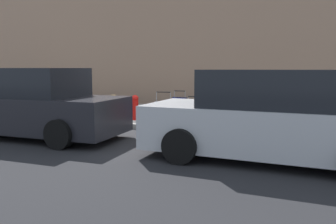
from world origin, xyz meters
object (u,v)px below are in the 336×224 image
Objects in this scene: suitcase_navy_5 at (180,110)px; parked_car_silver_0 at (270,118)px; suitcase_red_4 at (195,114)px; bollard_post at (114,107)px; suitcase_teal_2 at (228,113)px; parking_meter at (300,97)px; suitcase_olive_3 at (212,111)px; fire_hydrant at (135,107)px; suitcase_maroon_1 at (243,115)px; suitcase_black_0 at (262,116)px; parked_car_charcoal_1 at (34,105)px; suitcase_silver_6 at (163,111)px.

parked_car_silver_0 is at bearing 135.95° from suitcase_navy_5.
bollard_post is at bearing 1.86° from suitcase_red_4.
suitcase_teal_2 is at bearing -171.23° from suitcase_red_4.
suitcase_olive_3 is at bearing 5.55° from parking_meter.
suitcase_red_4 is 2.59m from bollard_post.
suitcase_red_4 is 2.80m from parking_meter.
suitcase_teal_2 is 1.11× the size of suitcase_red_4.
parked_car_silver_0 reaches higher than bollard_post.
bollard_post is at bearing 12.65° from fire_hydrant.
parking_meter is at bearing -167.62° from suitcase_maroon_1.
parking_meter is at bearing -174.45° from suitcase_olive_3.
parking_meter reaches higher than suitcase_black_0.
parked_car_charcoal_1 is (4.70, 2.58, 0.32)m from suitcase_maroon_1.
bollard_post is at bearing 5.39° from suitcase_navy_5.
bollard_post is 5.35m from parking_meter.
bollard_post is at bearing 2.36° from suitcase_black_0.
parked_car_charcoal_1 is (3.82, 2.66, 0.27)m from suitcase_olive_3.
suitcase_teal_2 reaches higher than fire_hydrant.
suitcase_red_4 is 0.62× the size of parking_meter.
parking_meter reaches higher than suitcase_red_4.
fire_hydrant is 4.96m from parked_car_silver_0.
suitcase_maroon_1 is 0.81× the size of suitcase_silver_6.
parking_meter is (-1.38, -0.30, 0.50)m from suitcase_maroon_1.
parking_meter is at bearing -166.50° from suitcase_black_0.
suitcase_maroon_1 is at bearing -179.49° from suitcase_red_4.
parked_car_charcoal_1 is at bearing 34.83° from suitcase_olive_3.
suitcase_black_0 is 1.20× the size of suitcase_maroon_1.
parked_car_charcoal_1 is at bearing 61.29° from fire_hydrant.
suitcase_silver_6 is at bearing -1.24° from suitcase_olive_3.
suitcase_navy_5 is 1.23× the size of fire_hydrant.
suitcase_black_0 is at bearing 177.40° from suitcase_teal_2.
suitcase_olive_3 is at bearing -179.28° from fire_hydrant.
fire_hydrant is at bearing -32.12° from parked_car_silver_0.
suitcase_teal_2 reaches higher than suitcase_maroon_1.
suitcase_olive_3 is 0.21× the size of parked_car_silver_0.
suitcase_olive_3 is 0.79× the size of parking_meter.
parking_meter reaches higher than bollard_post.
suitcase_silver_6 is (2.83, -0.03, -0.02)m from suitcase_black_0.
suitcase_silver_6 is 0.92m from fire_hydrant.
parked_car_silver_0 reaches higher than suitcase_black_0.
suitcase_navy_5 is 1.42m from fire_hydrant.
suitcase_black_0 is 1.82m from suitcase_red_4.
suitcase_maroon_1 is at bearing 177.18° from suitcase_silver_6.
fire_hydrant is (0.91, 0.06, 0.10)m from suitcase_silver_6.
fire_hydrant is 0.69m from bollard_post.
parking_meter is at bearing -176.92° from fire_hydrant.
suitcase_maroon_1 is 3.26m from fire_hydrant.
suitcase_teal_2 is 3.49m from bollard_post.
suitcase_navy_5 is (1.84, -0.10, 0.04)m from suitcase_maroon_1.
suitcase_olive_3 reaches higher than bollard_post.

